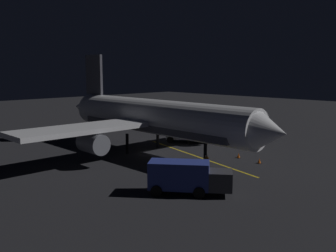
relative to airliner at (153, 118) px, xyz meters
name	(u,v)px	position (x,y,z in m)	size (l,w,h in m)	color
ground_plane	(156,155)	(0.01, 0.58, -4.27)	(180.00, 180.00, 0.20)	black
apron_guide_stripe	(195,156)	(-2.42, 4.58, -4.17)	(0.24, 20.52, 0.01)	gold
airliner	(153,118)	(0.00, 0.00, 0.00)	(32.70, 34.51, 11.78)	white
baggage_truck	(186,177)	(8.10, 12.94, -2.84)	(5.64, 6.39, 2.61)	navy
catering_truck	(186,133)	(-7.75, -1.96, -2.89)	(4.97, 5.78, 2.54)	silver
ground_crew_worker	(207,164)	(2.16, 10.05, -3.29)	(0.40, 0.40, 1.74)	black
traffic_cone_near_left	(206,173)	(2.95, 10.69, -3.92)	(0.50, 0.50, 0.55)	#EA590F
traffic_cone_near_right	(239,156)	(-5.13, 8.60, -3.92)	(0.50, 0.50, 0.55)	#EA590F
traffic_cone_under_wing	(185,167)	(2.69, 7.81, -3.92)	(0.50, 0.50, 0.55)	#EA590F
traffic_cone_far	(259,161)	(-4.64, 11.58, -3.92)	(0.50, 0.50, 0.55)	#EA590F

